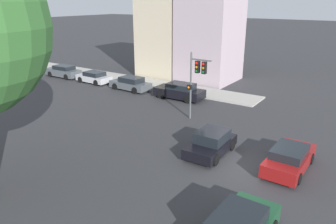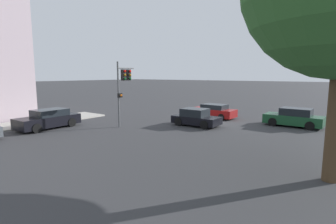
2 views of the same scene
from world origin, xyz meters
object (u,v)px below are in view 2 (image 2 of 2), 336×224
at_px(crossing_car_0, 213,111).
at_px(parked_car_0, 49,119).
at_px(traffic_signal, 124,82).
at_px(crossing_car_1, 294,118).
at_px(crossing_car_2, 196,118).

relative_size(crossing_car_0, parked_car_0, 0.92).
bearing_deg(crossing_car_0, parked_car_0, 57.23).
bearing_deg(traffic_signal, crossing_car_1, 38.15).
relative_size(crossing_car_2, parked_car_0, 0.81).
bearing_deg(crossing_car_0, crossing_car_1, -178.89).
xyz_separation_m(crossing_car_0, parked_car_0, (8.25, 12.30, 0.07)).
bearing_deg(crossing_car_1, traffic_signal, 37.24).
bearing_deg(crossing_car_1, crossing_car_2, 35.32).
relative_size(traffic_signal, crossing_car_0, 1.19).
height_order(crossing_car_0, crossing_car_2, crossing_car_2).
relative_size(traffic_signal, crossing_car_2, 1.34).
bearing_deg(traffic_signal, crossing_car_0, 66.24).
distance_m(crossing_car_1, crossing_car_2, 8.02).
bearing_deg(crossing_car_1, crossing_car_0, 1.42).
height_order(traffic_signal, crossing_car_0, traffic_signal).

